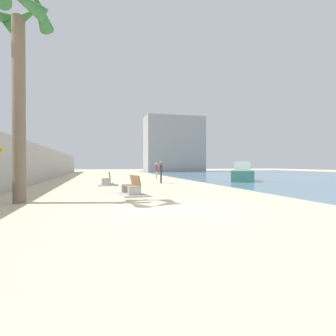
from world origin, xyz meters
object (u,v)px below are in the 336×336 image
(bench_near, at_px, (131,190))
(person_standing, at_px, (161,170))
(person_walking, at_px, (156,170))
(palm_tree, at_px, (18,47))
(bench_far, at_px, (107,182))
(boat_outer, at_px, (242,174))

(bench_near, xyz_separation_m, person_standing, (3.31, 7.91, 0.81))
(bench_near, relative_size, person_walking, 1.33)
(palm_tree, distance_m, person_walking, 19.20)
(bench_far, relative_size, person_standing, 1.21)
(bench_near, bearing_deg, bench_far, 97.76)
(palm_tree, relative_size, boat_outer, 1.73)
(bench_near, distance_m, boat_outer, 13.72)
(palm_tree, xyz_separation_m, person_walking, (8.89, 16.25, -5.08))
(palm_tree, xyz_separation_m, person_standing, (7.86, 9.53, -5.01))
(palm_tree, distance_m, boat_outer, 19.12)
(bench_near, distance_m, person_walking, 15.28)
(palm_tree, height_order, person_standing, palm_tree)
(bench_near, relative_size, bench_far, 1.03)
(person_walking, height_order, person_standing, person_standing)
(palm_tree, bearing_deg, person_standing, 50.49)
(bench_near, bearing_deg, palm_tree, -160.39)
(bench_near, height_order, boat_outer, boat_outer)
(bench_far, xyz_separation_m, person_standing, (4.26, 0.94, 0.81))
(person_standing, xyz_separation_m, boat_outer, (7.48, 0.55, -0.36))
(boat_outer, bearing_deg, person_walking, 136.27)
(boat_outer, bearing_deg, bench_near, -141.92)
(palm_tree, height_order, person_walking, palm_tree)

